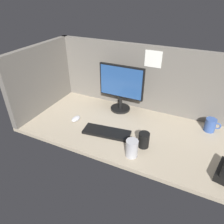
% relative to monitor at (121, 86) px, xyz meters
% --- Properties ---
extents(ground_plane, '(1.80, 0.80, 0.03)m').
position_rel_monitor_xyz_m(ground_plane, '(0.22, -0.25, -0.25)').
color(ground_plane, tan).
extents(cubicle_wall_back, '(1.80, 0.06, 0.58)m').
position_rel_monitor_xyz_m(cubicle_wall_back, '(0.22, 0.12, 0.06)').
color(cubicle_wall_back, slate).
rests_on(cubicle_wall_back, ground_plane).
extents(cubicle_wall_side, '(0.05, 0.80, 0.58)m').
position_rel_monitor_xyz_m(cubicle_wall_side, '(-0.65, -0.25, 0.06)').
color(cubicle_wall_side, slate).
rests_on(cubicle_wall_side, ground_plane).
extents(monitor, '(0.41, 0.18, 0.42)m').
position_rel_monitor_xyz_m(monitor, '(0.00, 0.00, 0.00)').
color(monitor, black).
rests_on(monitor, ground_plane).
extents(keyboard, '(0.38, 0.18, 0.02)m').
position_rel_monitor_xyz_m(keyboard, '(0.05, -0.39, -0.22)').
color(keyboard, black).
rests_on(keyboard, ground_plane).
extents(mouse, '(0.06, 0.10, 0.03)m').
position_rel_monitor_xyz_m(mouse, '(-0.27, -0.34, -0.22)').
color(mouse, silver).
rests_on(mouse, ground_plane).
extents(mug_steel, '(0.08, 0.08, 0.13)m').
position_rel_monitor_xyz_m(mug_steel, '(0.31, -0.54, -0.17)').
color(mug_steel, '#B2B2B7').
rests_on(mug_steel, ground_plane).
extents(mug_black_travel, '(0.08, 0.08, 0.11)m').
position_rel_monitor_xyz_m(mug_black_travel, '(0.35, -0.41, -0.18)').
color(mug_black_travel, black).
rests_on(mug_black_travel, ground_plane).
extents(mug_ceramic_blue, '(0.12, 0.08, 0.11)m').
position_rel_monitor_xyz_m(mug_ceramic_blue, '(0.77, -0.01, -0.18)').
color(mug_ceramic_blue, '#38569E').
rests_on(mug_ceramic_blue, ground_plane).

